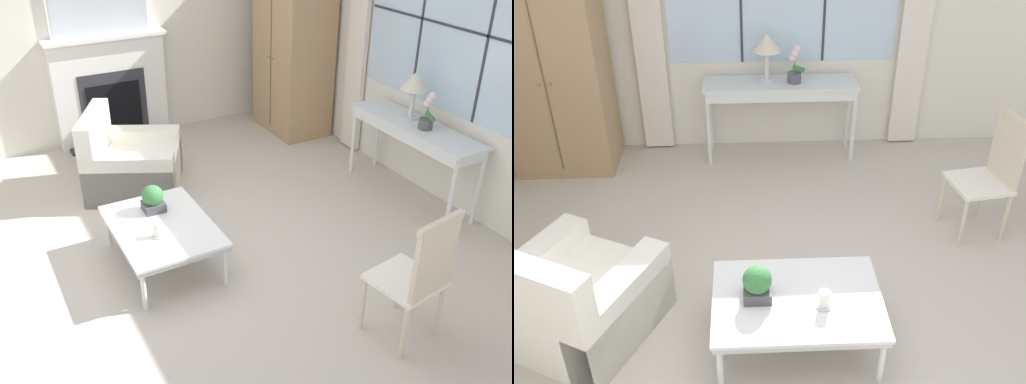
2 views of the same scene
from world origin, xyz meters
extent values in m
plane|color=#BCB2A3|center=(0.00, 0.00, 0.00)|extent=(14.00, 14.00, 0.00)
cube|color=silver|center=(0.00, 3.03, 1.40)|extent=(7.20, 0.06, 2.80)
cube|color=silver|center=(-1.32, 2.95, 1.36)|extent=(0.30, 0.06, 2.67)
cube|color=silver|center=(1.32, 2.95, 1.36)|extent=(0.30, 0.06, 2.67)
cube|color=tan|center=(-2.19, 2.63, 0.99)|extent=(0.95, 0.64, 1.98)
cube|color=brown|center=(-2.19, 2.31, 0.95)|extent=(0.01, 0.01, 1.66)
sphere|color=#997F4C|center=(-2.24, 2.30, 0.99)|extent=(0.03, 0.03, 0.03)
sphere|color=#997F4C|center=(-2.14, 2.30, 0.99)|extent=(0.03, 0.03, 0.03)
cube|color=silver|center=(-0.03, 2.73, 0.79)|extent=(1.54, 0.42, 0.03)
cube|color=silver|center=(-0.03, 2.73, 0.73)|extent=(1.48, 0.40, 0.10)
cylinder|color=silver|center=(-0.77, 2.56, 0.39)|extent=(0.04, 0.04, 0.78)
cylinder|color=silver|center=(0.70, 2.56, 0.39)|extent=(0.04, 0.04, 0.78)
cylinder|color=silver|center=(-0.77, 2.90, 0.39)|extent=(0.04, 0.04, 0.78)
cylinder|color=silver|center=(0.70, 2.90, 0.39)|extent=(0.04, 0.04, 0.78)
cylinder|color=silver|center=(-0.17, 2.77, 0.82)|extent=(0.14, 0.14, 0.02)
cylinder|color=silver|center=(-0.17, 2.77, 0.97)|extent=(0.05, 0.05, 0.28)
cone|color=beige|center=(-0.17, 2.77, 1.20)|extent=(0.28, 0.28, 0.17)
cylinder|color=#4C4C51|center=(0.10, 2.72, 0.86)|extent=(0.14, 0.14, 0.10)
cylinder|color=#38753D|center=(0.10, 2.72, 1.04)|extent=(0.01, 0.01, 0.26)
cube|color=#38753D|center=(0.14, 2.72, 0.95)|extent=(0.13, 0.02, 0.08)
sphere|color=silver|center=(0.08, 2.73, 1.05)|extent=(0.08, 0.08, 0.08)
sphere|color=silver|center=(0.10, 2.73, 1.10)|extent=(0.08, 0.08, 0.08)
sphere|color=silver|center=(0.13, 2.73, 1.15)|extent=(0.08, 0.08, 0.08)
cube|color=silver|center=(-1.54, 0.30, 0.20)|extent=(1.21, 1.22, 0.40)
cube|color=silver|center=(-1.71, -0.04, 0.63)|extent=(0.88, 0.55, 0.45)
cube|color=silver|center=(-1.86, 0.45, 0.27)|extent=(0.59, 0.91, 0.54)
cube|color=silver|center=(-1.23, 0.14, 0.27)|extent=(0.59, 0.91, 0.54)
cube|color=white|center=(1.51, 1.29, 0.47)|extent=(0.50, 0.50, 0.03)
cube|color=beige|center=(1.71, 1.32, 0.75)|extent=(0.10, 0.41, 0.53)
cube|color=beige|center=(1.71, 1.32, 1.04)|extent=(0.11, 0.43, 0.05)
cylinder|color=beige|center=(1.35, 1.07, 0.23)|extent=(0.04, 0.04, 0.45)
cylinder|color=beige|center=(1.29, 1.45, 0.23)|extent=(0.04, 0.04, 0.45)
cylinder|color=beige|center=(1.73, 1.13, 0.23)|extent=(0.04, 0.04, 0.45)
cylinder|color=beige|center=(1.67, 1.50, 0.23)|extent=(0.04, 0.04, 0.45)
cube|color=silver|center=(-0.09, 0.08, 0.39)|extent=(1.09, 0.79, 0.03)
cube|color=beige|center=(-0.09, 0.08, 0.35)|extent=(1.07, 0.77, 0.04)
cylinder|color=silver|center=(-0.59, -0.26, 0.19)|extent=(0.04, 0.04, 0.37)
cylinder|color=silver|center=(0.40, -0.26, 0.19)|extent=(0.04, 0.04, 0.37)
cylinder|color=silver|center=(-0.59, 0.43, 0.19)|extent=(0.04, 0.04, 0.37)
cylinder|color=silver|center=(0.40, 0.43, 0.19)|extent=(0.04, 0.04, 0.37)
cube|color=#4C4C51|center=(-0.35, 0.10, 0.44)|extent=(0.18, 0.18, 0.08)
sphere|color=#38753D|center=(-0.35, 0.10, 0.54)|extent=(0.19, 0.19, 0.19)
cylinder|color=silver|center=(0.07, -0.01, 0.40)|extent=(0.10, 0.10, 0.01)
cylinder|color=white|center=(0.07, -0.01, 0.47)|extent=(0.07, 0.07, 0.11)
cylinder|color=black|center=(0.07, -0.01, 0.53)|extent=(0.00, 0.00, 0.01)
camera|label=1|loc=(3.81, -1.14, 2.93)|focal=40.00mm
camera|label=2|loc=(-0.40, -2.61, 2.93)|focal=40.00mm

